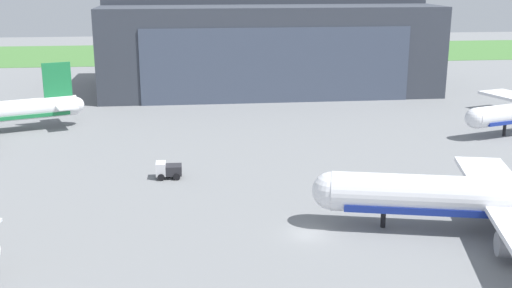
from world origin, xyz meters
TOP-DOWN VIEW (x-y plane):
  - ground_plane at (0.00, 0.00)m, footprint 440.00×440.00m
  - grass_field_strip at (0.00, 156.73)m, footprint 440.00×56.00m
  - maintenance_hangar at (6.88, 90.15)m, footprint 75.82×40.58m
  - airliner_near_left at (20.51, -1.92)m, footprint 39.16×33.15m
  - ops_van at (-15.35, 21.08)m, footprint 3.50×2.64m

SIDE VIEW (x-z plane):
  - ground_plane at x=0.00m, z-range 0.00..0.00m
  - grass_field_strip at x=0.00m, z-range 0.00..0.08m
  - ops_van at x=-15.35m, z-range 0.06..2.30m
  - airliner_near_left at x=20.51m, z-range -3.00..10.64m
  - maintenance_hangar at x=6.88m, z-range -0.46..20.74m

